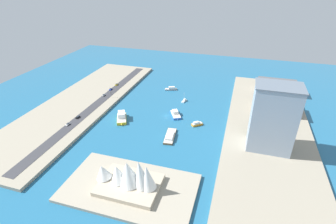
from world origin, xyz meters
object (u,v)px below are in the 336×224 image
object	(u,v)px
water_taxi_orange	(197,124)
sedan_silver	(104,95)
warehouse_low_gray	(277,86)
van_white	(68,124)
tower_tall_glass	(273,118)
opera_landmark	(130,177)
carpark_squat_concrete	(276,106)
barge_flat_brown	(170,136)
hatchback_blue	(111,89)
sailboat_small_white	(184,101)
taxi_yellow_cab	(117,85)
suv_black	(78,117)
ferry_yellow_fast	(122,117)
yacht_sleek_gray	(171,89)
traffic_light_waterfront	(111,93)
catamaran_blue	(175,114)

from	to	relation	value
water_taxi_orange	sedan_silver	size ratio (longest dim) A/B	2.08
warehouse_low_gray	sedan_silver	bearing A→B (deg)	20.48
van_white	warehouse_low_gray	bearing A→B (deg)	-144.00
tower_tall_glass	opera_landmark	size ratio (longest dim) A/B	1.19
carpark_squat_concrete	barge_flat_brown	bearing A→B (deg)	39.10
hatchback_blue	warehouse_low_gray	bearing A→B (deg)	-164.50
sailboat_small_white	tower_tall_glass	distance (m)	106.58
taxi_yellow_cab	water_taxi_orange	bearing A→B (deg)	151.92
tower_tall_glass	water_taxi_orange	bearing A→B (deg)	-19.09
suv_black	taxi_yellow_cab	bearing A→B (deg)	-88.79
sedan_silver	hatchback_blue	bearing A→B (deg)	-87.85
barge_flat_brown	taxi_yellow_cab	size ratio (longest dim) A/B	5.00
ferry_yellow_fast	taxi_yellow_cab	world-z (taller)	ferry_yellow_fast
ferry_yellow_fast	hatchback_blue	size ratio (longest dim) A/B	4.41
yacht_sleek_gray	sailboat_small_white	xyz separation A→B (m)	(-21.77, 25.63, -0.60)
ferry_yellow_fast	tower_tall_glass	distance (m)	130.27
taxi_yellow_cab	traffic_light_waterfront	distance (m)	33.62
ferry_yellow_fast	opera_landmark	xyz separation A→B (m)	(-43.77, 78.04, 7.37)
carpark_squat_concrete	catamaran_blue	bearing A→B (deg)	19.65
tower_tall_glass	carpark_squat_concrete	size ratio (longest dim) A/B	1.42
sailboat_small_white	yacht_sleek_gray	bearing A→B (deg)	-49.65
traffic_light_waterfront	suv_black	bearing A→B (deg)	80.56
sailboat_small_white	sedan_silver	bearing A→B (deg)	11.32
ferry_yellow_fast	warehouse_low_gray	distance (m)	175.12
van_white	sedan_silver	bearing A→B (deg)	-89.80
sailboat_small_white	carpark_squat_concrete	xyz separation A→B (m)	(-90.79, -0.58, 7.30)
sedan_silver	opera_landmark	world-z (taller)	opera_landmark
barge_flat_brown	ferry_yellow_fast	world-z (taller)	ferry_yellow_fast
van_white	sedan_silver	distance (m)	63.34
yacht_sleek_gray	sailboat_small_white	bearing A→B (deg)	130.35
water_taxi_orange	hatchback_blue	size ratio (longest dim) A/B	2.14
ferry_yellow_fast	carpark_squat_concrete	distance (m)	147.98
hatchback_blue	sedan_silver	bearing A→B (deg)	92.15
ferry_yellow_fast	sedan_silver	distance (m)	54.12
tower_tall_glass	sedan_silver	size ratio (longest dim) A/B	10.25
catamaran_blue	opera_landmark	distance (m)	100.62
sailboat_small_white	barge_flat_brown	bearing A→B (deg)	93.95
sailboat_small_white	suv_black	xyz separation A→B (m)	(84.67, 66.99, 2.57)
van_white	traffic_light_waterfront	distance (m)	63.84
tower_tall_glass	suv_black	distance (m)	167.40
suv_black	water_taxi_orange	bearing A→B (deg)	-167.73
suv_black	carpark_squat_concrete	bearing A→B (deg)	-158.94
van_white	opera_landmark	world-z (taller)	opera_landmark
barge_flat_brown	water_taxi_orange	world-z (taller)	water_taxi_orange
barge_flat_brown	suv_black	size ratio (longest dim) A/B	4.91
ferry_yellow_fast	water_taxi_orange	bearing A→B (deg)	-171.25
water_taxi_orange	taxi_yellow_cab	xyz separation A→B (m)	(108.94, -58.13, 2.12)
suv_black	sedan_silver	distance (m)	49.81
carpark_squat_concrete	hatchback_blue	xyz separation A→B (m)	(177.34, 0.65, -4.72)
sedan_silver	taxi_yellow_cab	bearing A→B (deg)	-89.13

